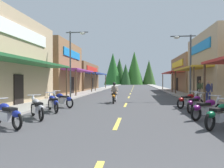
{
  "coord_description": "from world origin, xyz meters",
  "views": [
    {
      "loc": [
        0.73,
        -1.2,
        1.71
      ],
      "look_at": [
        -3.03,
        31.96,
        1.13
      ],
      "focal_mm": 34.25,
      "sensor_mm": 36.0,
      "label": 1
    }
  ],
  "objects": [
    {
      "name": "storefront_left_far",
      "position": [
        -11.27,
        36.38,
        2.34
      ],
      "size": [
        10.28,
        12.66,
        4.67
      ],
      "color": "brown",
      "rests_on": "ground"
    },
    {
      "name": "pedestrian_by_shop",
      "position": [
        6.69,
        19.69,
        1.0
      ],
      "size": [
        0.57,
        0.3,
        1.71
      ],
      "rotation": [
        0.0,
        0.0,
        4.84
      ],
      "color": "#B2A599",
      "rests_on": "ground"
    },
    {
      "name": "motorcycle_parked_right_1",
      "position": [
        3.71,
        6.78,
        0.49
      ],
      "size": [
        1.59,
        1.58,
        1.04
      ],
      "rotation": [
        0.0,
        0.0,
        0.78
      ],
      "color": "black",
      "rests_on": "ground"
    },
    {
      "name": "treeline_backdrop",
      "position": [
        -2.83,
        84.34,
        5.87
      ],
      "size": [
        20.47,
        11.44,
        13.25
      ],
      "color": "#2F6823",
      "rests_on": "ground"
    },
    {
      "name": "ground",
      "position": [
        0.0,
        34.73,
        -0.05
      ],
      "size": [
        9.79,
        99.46,
        0.1
      ],
      "primitive_type": "cube",
      "color": "#424244"
    },
    {
      "name": "motorcycle_parked_right_3",
      "position": [
        3.9,
        10.67,
        0.49
      ],
      "size": [
        1.34,
        1.79,
        1.04
      ],
      "rotation": [
        0.0,
        0.0,
        0.94
      ],
      "color": "black",
      "rests_on": "ground"
    },
    {
      "name": "streetlamp_left",
      "position": [
        -4.99,
        17.88,
        4.03
      ],
      "size": [
        2.07,
        0.3,
        6.2
      ],
      "color": "#474C51",
      "rests_on": "ground"
    },
    {
      "name": "motorcycle_parked_right_4",
      "position": [
        3.92,
        12.36,
        0.49
      ],
      "size": [
        1.69,
        1.46,
        1.04
      ],
      "rotation": [
        0.0,
        0.0,
        0.7
      ],
      "color": "black",
      "rests_on": "ground"
    },
    {
      "name": "centerline_dashes",
      "position": [
        0.0,
        38.49,
        0.01
      ],
      "size": [
        0.16,
        75.3,
        0.01
      ],
      "color": "#E0C64C",
      "rests_on": "ground"
    },
    {
      "name": "storefront_left_middle",
      "position": [
        -10.85,
        24.24,
        3.15
      ],
      "size": [
        9.41,
        9.17,
        6.29
      ],
      "color": "olive",
      "rests_on": "ground"
    },
    {
      "name": "motorcycle_parked_left_3",
      "position": [
        -3.79,
        10.01,
        0.49
      ],
      "size": [
        1.31,
        1.81,
        1.04
      ],
      "rotation": [
        0.0,
        0.0,
        2.18
      ],
      "color": "black",
      "rests_on": "ground"
    },
    {
      "name": "storefront_right_far",
      "position": [
        10.92,
        32.82,
        2.69
      ],
      "size": [
        9.56,
        11.73,
        5.38
      ],
      "color": "olive",
      "rests_on": "ground"
    },
    {
      "name": "motorcycle_parked_left_2",
      "position": [
        -3.68,
        7.88,
        0.49
      ],
      "size": [
        1.42,
        1.73,
        1.04
      ],
      "rotation": [
        0.0,
        0.0,
        2.25
      ],
      "color": "black",
      "rests_on": "ground"
    },
    {
      "name": "motorcycle_parked_right_2",
      "position": [
        3.8,
        8.49,
        0.49
      ],
      "size": [
        1.77,
        1.36,
        1.04
      ],
      "rotation": [
        0.0,
        0.0,
        0.64
      ],
      "color": "black",
      "rests_on": "ground"
    },
    {
      "name": "sidewalk_left",
      "position": [
        -5.99,
        34.73,
        0.06
      ],
      "size": [
        2.18,
        99.46,
        0.12
      ],
      "primitive_type": "cube",
      "color": "#9E9991",
      "rests_on": "ground"
    },
    {
      "name": "sidewalk_right",
      "position": [
        5.99,
        34.73,
        0.06
      ],
      "size": [
        2.18,
        99.46,
        0.12
      ],
      "primitive_type": "cube",
      "color": "#9E9991",
      "rests_on": "ground"
    },
    {
      "name": "streetlamp_right",
      "position": [
        4.96,
        17.48,
        3.67
      ],
      "size": [
        2.07,
        0.3,
        5.55
      ],
      "color": "#474C51",
      "rests_on": "ground"
    },
    {
      "name": "motorcycle_parked_left_4",
      "position": [
        -3.95,
        11.87,
        0.49
      ],
      "size": [
        1.89,
        1.18,
        1.04
      ],
      "rotation": [
        0.0,
        0.0,
        2.61
      ],
      "color": "black",
      "rests_on": "ground"
    },
    {
      "name": "pedestrian_browsing",
      "position": [
        5.79,
        14.52,
        0.99
      ],
      "size": [
        0.57,
        0.29,
        1.71
      ],
      "rotation": [
        0.0,
        0.0,
        4.62
      ],
      "color": "#333F8C",
      "rests_on": "ground"
    },
    {
      "name": "motorcycle_parked_left_1",
      "position": [
        -3.93,
        6.03,
        0.49
      ],
      "size": [
        1.87,
        1.22,
        1.04
      ],
      "rotation": [
        0.0,
        0.0,
        2.58
      ],
      "color": "black",
      "rests_on": "ground"
    },
    {
      "name": "rider_cruising_lead",
      "position": [
        -0.91,
        14.83,
        0.66
      ],
      "size": [
        0.6,
        2.14,
        1.57
      ],
      "rotation": [
        0.0,
        0.0,
        1.59
      ],
      "color": "black",
      "rests_on": "ground"
    }
  ]
}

